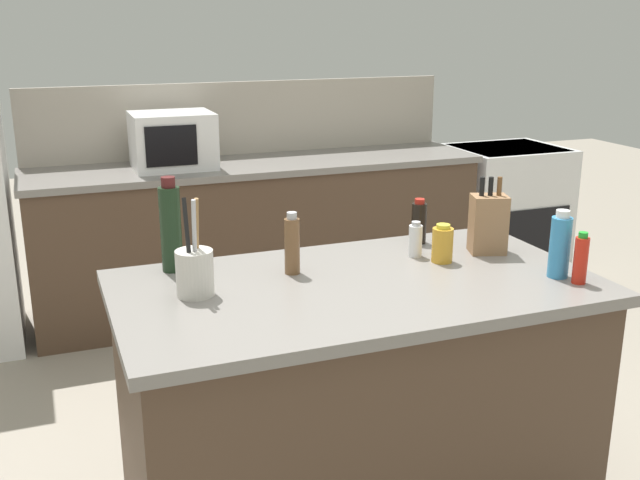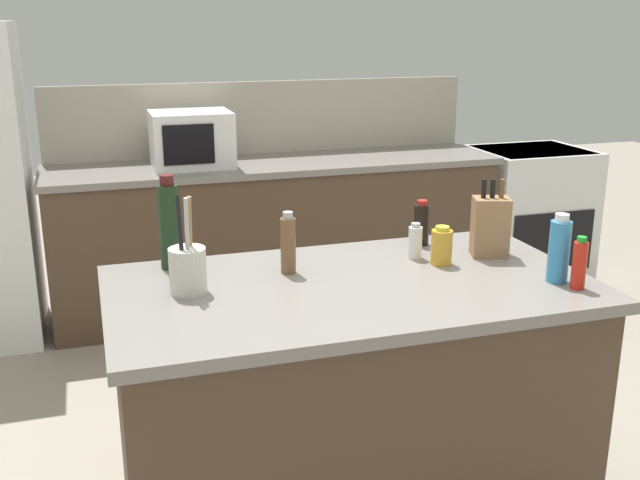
{
  "view_description": "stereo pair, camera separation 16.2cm",
  "coord_description": "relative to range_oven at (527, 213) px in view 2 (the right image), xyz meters",
  "views": [
    {
      "loc": [
        -0.96,
        -2.16,
        1.8
      ],
      "look_at": [
        0.0,
        0.35,
        0.99
      ],
      "focal_mm": 42.0,
      "sensor_mm": 36.0,
      "label": 1
    },
    {
      "loc": [
        -0.81,
        -2.22,
        1.8
      ],
      "look_at": [
        0.0,
        0.35,
        0.99
      ],
      "focal_mm": 42.0,
      "sensor_mm": 36.0,
      "label": 2
    }
  ],
  "objects": [
    {
      "name": "back_counter_run",
      "position": [
        -1.81,
        0.0,
        0.0
      ],
      "size": [
        2.78,
        0.66,
        0.94
      ],
      "color": "#4C3828",
      "rests_on": "ground_plane"
    },
    {
      "name": "kitchen_island",
      "position": [
        -2.11,
        -2.2,
        0.01
      ],
      "size": [
        1.62,
        0.88,
        0.94
      ],
      "color": "#4C3828",
      "rests_on": "ground_plane"
    },
    {
      "name": "salt_shaker",
      "position": [
        -1.8,
        -2.02,
        0.54
      ],
      "size": [
        0.05,
        0.05,
        0.13
      ],
      "color": "silver",
      "rests_on": "kitchen_island"
    },
    {
      "name": "soy_sauce_bottle",
      "position": [
        -1.7,
        -1.86,
        0.56
      ],
      "size": [
        0.06,
        0.06,
        0.18
      ],
      "color": "black",
      "rests_on": "kitchen_island"
    },
    {
      "name": "hot_sauce_bottle",
      "position": [
        -1.42,
        -2.47,
        0.56
      ],
      "size": [
        0.05,
        0.05,
        0.18
      ],
      "color": "red",
      "rests_on": "kitchen_island"
    },
    {
      "name": "dish_soap_bottle",
      "position": [
        -1.45,
        -2.39,
        0.58
      ],
      "size": [
        0.07,
        0.07,
        0.23
      ],
      "color": "#3384BC",
      "rests_on": "kitchen_island"
    },
    {
      "name": "wall_backsplash",
      "position": [
        -1.81,
        0.32,
        0.7
      ],
      "size": [
        2.74,
        0.03,
        0.46
      ],
      "primitive_type": "cube",
      "color": "#B2A899",
      "rests_on": "back_counter_run"
    },
    {
      "name": "wine_bottle",
      "position": [
        -2.67,
        -1.85,
        0.63
      ],
      "size": [
        0.07,
        0.07,
        0.33
      ],
      "color": "black",
      "rests_on": "kitchen_island"
    },
    {
      "name": "honey_jar",
      "position": [
        -1.74,
        -2.11,
        0.54
      ],
      "size": [
        0.08,
        0.08,
        0.14
      ],
      "color": "gold",
      "rests_on": "kitchen_island"
    },
    {
      "name": "utensil_crock",
      "position": [
        -2.64,
        -2.13,
        0.56
      ],
      "size": [
        0.12,
        0.12,
        0.32
      ],
      "color": "beige",
      "rests_on": "kitchen_island"
    },
    {
      "name": "microwave",
      "position": [
        -2.33,
        0.0,
        0.63
      ],
      "size": [
        0.47,
        0.39,
        0.32
      ],
      "color": "white",
      "rests_on": "back_counter_run"
    },
    {
      "name": "pepper_grinder",
      "position": [
        -2.29,
        -2.03,
        0.58
      ],
      "size": [
        0.05,
        0.05,
        0.22
      ],
      "color": "brown",
      "rests_on": "kitchen_island"
    },
    {
      "name": "knife_block",
      "position": [
        -1.52,
        -2.07,
        0.59
      ],
      "size": [
        0.15,
        0.14,
        0.29
      ],
      "rotation": [
        0.0,
        0.0,
        -0.31
      ],
      "color": "#936B47",
      "rests_on": "kitchen_island"
    },
    {
      "name": "range_oven",
      "position": [
        0.0,
        0.0,
        0.0
      ],
      "size": [
        0.76,
        0.65,
        0.92
      ],
      "color": "white",
      "rests_on": "ground_plane"
    }
  ]
}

